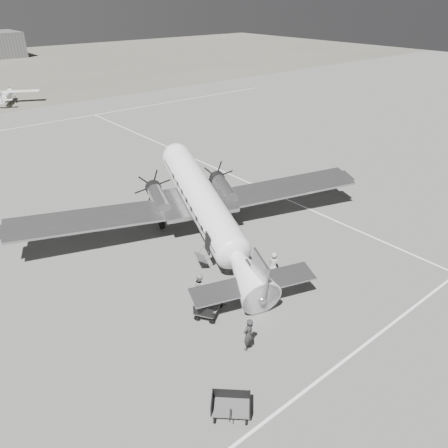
% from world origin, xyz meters
% --- Properties ---
extents(ground, '(260.00, 260.00, 0.00)m').
position_xyz_m(ground, '(0.00, 0.00, 0.00)').
color(ground, slate).
rests_on(ground, ground).
extents(taxi_line_near, '(60.00, 0.15, 0.01)m').
position_xyz_m(taxi_line_near, '(0.00, -14.00, 0.01)').
color(taxi_line_near, white).
rests_on(taxi_line_near, ground).
extents(taxi_line_right, '(0.15, 80.00, 0.01)m').
position_xyz_m(taxi_line_right, '(12.00, 0.00, 0.01)').
color(taxi_line_right, white).
rests_on(taxi_line_right, ground).
extents(taxi_line_horizon, '(90.00, 0.15, 0.01)m').
position_xyz_m(taxi_line_horizon, '(0.00, 40.00, 0.01)').
color(taxi_line_horizon, white).
rests_on(taxi_line_horizon, ground).
extents(dc3_airliner, '(31.65, 26.29, 5.17)m').
position_xyz_m(dc3_airliner, '(2.14, -0.29, 2.59)').
color(dc3_airliner, '#AFAFB1').
rests_on(dc3_airliner, ground).
extents(light_plane_right, '(12.96, 12.05, 2.15)m').
position_xyz_m(light_plane_right, '(4.33, 56.17, 1.07)').
color(light_plane_right, white).
rests_on(light_plane_right, ground).
extents(baggage_cart_near, '(2.37, 2.20, 1.09)m').
position_xyz_m(baggage_cart_near, '(-2.79, -6.91, 0.55)').
color(baggage_cart_near, '#515151').
rests_on(baggage_cart_near, ground).
extents(baggage_cart_far, '(2.13, 2.10, 0.99)m').
position_xyz_m(baggage_cart_far, '(-6.18, -12.82, 0.50)').
color(baggage_cart_far, '#515151').
rests_on(baggage_cart_far, ground).
extents(ground_crew, '(0.74, 0.54, 1.88)m').
position_xyz_m(ground_crew, '(-2.92, -10.35, 0.94)').
color(ground_crew, '#2A2A2A').
rests_on(ground_crew, ground).
extents(ramp_agent, '(0.81, 0.96, 1.76)m').
position_xyz_m(ramp_agent, '(-2.34, -5.53, 0.88)').
color(ramp_agent, '#B0B0AD').
rests_on(ramp_agent, ground).
extents(passenger, '(0.71, 0.85, 1.48)m').
position_xyz_m(passenger, '(2.99, -6.30, 0.74)').
color(passenger, '#AEAEAC').
rests_on(passenger, ground).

